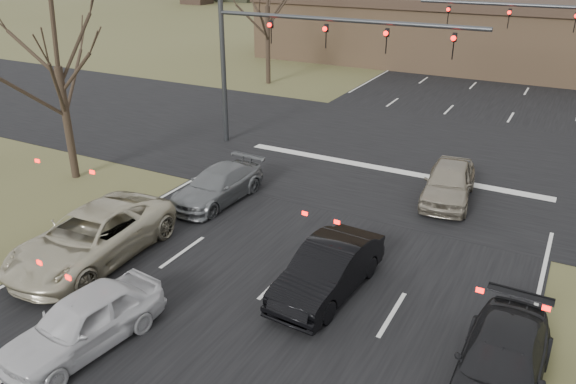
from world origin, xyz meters
The scene contains 12 objects.
ground centered at (0.00, 0.00, 0.00)m, with size 360.00×360.00×0.00m, color brown.
road_main centered at (0.00, 60.00, 0.01)m, with size 14.00×300.00×0.02m, color black.
road_cross centered at (0.00, 15.00, 0.01)m, with size 200.00×14.00×0.02m, color black.
building centered at (2.00, 38.00, 2.67)m, with size 42.40×10.40×5.30m.
mast_arm_near centered at (-5.23, 13.00, 5.07)m, with size 12.12×0.24×8.00m.
tree_left_near centered at (-11.50, 6.00, 6.57)m, with size 5.10×5.10×8.50m.
car_silver_suv centered at (-5.67, 1.37, 0.80)m, with size 2.66×5.77×1.60m, color beige.
car_white_sedan centered at (-2.74, -1.74, 0.71)m, with size 1.68×4.18×1.42m, color silver.
car_black_hatch centered at (1.52, 3.18, 0.73)m, with size 1.55×4.45×1.47m, color black.
car_charcoal_sedan centered at (6.43, 1.51, 0.66)m, with size 1.85×4.56×1.32m, color black.
car_grey_ahead centered at (-4.77, 6.87, 0.64)m, with size 1.79×4.40×1.28m, color slate.
car_silver_ahead centered at (3.00, 11.09, 0.74)m, with size 1.75×4.34×1.48m, color gray.
Camera 1 is at (6.87, -9.22, 9.10)m, focal length 35.00 mm.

